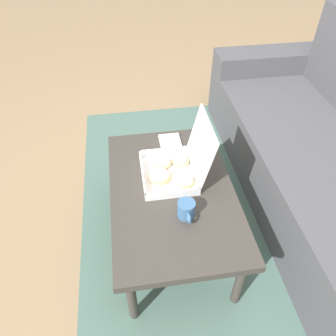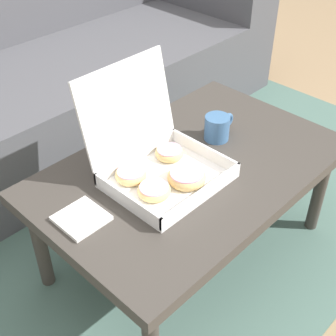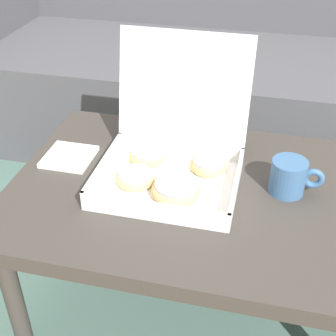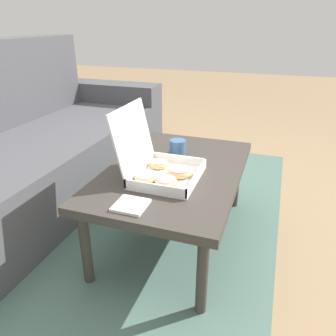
# 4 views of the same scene
# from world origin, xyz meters

# --- Properties ---
(ground_plane) EXTENTS (12.00, 12.00, 0.00)m
(ground_plane) POSITION_xyz_m (0.00, 0.00, 0.00)
(ground_plane) COLOR #937756
(area_rug) EXTENTS (2.65, 1.99, 0.01)m
(area_rug) POSITION_xyz_m (0.00, 0.30, 0.01)
(area_rug) COLOR #4C6B60
(area_rug) RESTS_ON ground_plane
(coffee_table) EXTENTS (0.97, 0.62, 0.40)m
(coffee_table) POSITION_xyz_m (0.00, -0.18, 0.36)
(coffee_table) COLOR #3D3833
(coffee_table) RESTS_ON ground_plane
(pastry_box) EXTENTS (0.33, 0.34, 0.32)m
(pastry_box) POSITION_xyz_m (-0.11, -0.14, 0.45)
(pastry_box) COLOR white
(pastry_box) RESTS_ON coffee_table
(coffee_mug) EXTENTS (0.12, 0.08, 0.08)m
(coffee_mug) POSITION_xyz_m (0.17, -0.14, 0.44)
(coffee_mug) COLOR #3D6693
(coffee_mug) RESTS_ON coffee_table
(napkin_stack) EXTENTS (0.12, 0.12, 0.01)m
(napkin_stack) POSITION_xyz_m (-0.38, -0.13, 0.41)
(napkin_stack) COLOR white
(napkin_stack) RESTS_ON coffee_table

